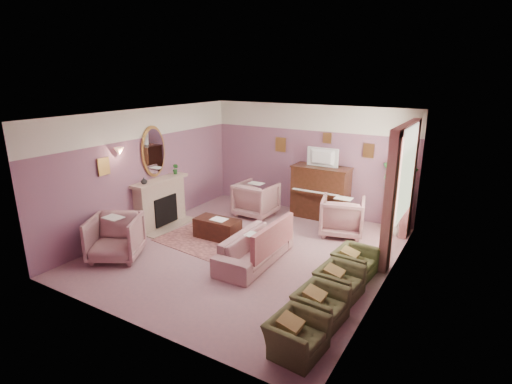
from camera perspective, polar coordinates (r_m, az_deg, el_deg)
The scene contains 48 objects.
floor at distance 8.38m, azimuth -1.20°, elevation -8.42°, with size 5.50×6.00×0.01m, color gray.
ceiling at distance 7.63m, azimuth -1.33°, elevation 10.99°, with size 5.50×6.00×0.01m, color white.
wall_back at distance 10.48m, azimuth 7.50°, elevation 4.66°, with size 5.50×0.02×2.80m, color slate.
wall_front at distance 5.72m, azimuth -17.51°, elevation -6.26°, with size 5.50×0.02×2.80m, color slate.
wall_left at distance 9.60m, azimuth -15.34°, elevation 3.09°, with size 0.02×6.00×2.80m, color slate.
wall_right at distance 6.90m, azimuth 18.49°, elevation -2.41°, with size 0.02×6.00×2.80m, color slate.
picture_rail_band at distance 10.31m, azimuth 7.70°, elevation 10.50°, with size 5.50×0.01×0.65m, color silver.
stripe_panel at distance 8.22m, azimuth 20.23°, elevation -1.95°, with size 0.01×3.00×2.15m, color #98AD7F.
fireplace_surround at distance 9.85m, azimuth -13.49°, elevation -1.58°, with size 0.30×1.40×1.10m, color tan.
fireplace_inset at distance 9.83m, azimuth -13.01°, elevation -2.51°, with size 0.18×0.72×0.68m, color black.
fire_ember at distance 9.86m, azimuth -12.77°, elevation -3.54°, with size 0.06×0.54×0.10m, color #F9500D.
mantel_shelf at distance 9.67m, azimuth -13.58°, elevation 1.60°, with size 0.40×1.55×0.07m, color tan.
hearth at distance 9.89m, azimuth -12.44°, elevation -4.73°, with size 0.55×1.50×0.02m, color tan.
mirror_frame at distance 9.62m, azimuth -14.46°, elevation 5.62°, with size 0.04×0.72×1.20m, color #AD823F.
mirror_glass at distance 9.60m, azimuth -14.35°, elevation 5.61°, with size 0.01×0.60×1.06m, color silver.
sconce_shade at distance 8.83m, azimuth -18.98°, elevation 5.49°, with size 0.20×0.20×0.16m, color tan.
piano at distance 10.20m, azimuth 9.19°, elevation -0.11°, with size 1.40×0.60×1.30m, color #381C10.
piano_keyshelf at distance 9.86m, azimuth 8.45°, elevation -0.22°, with size 1.30×0.12×0.06m, color #381C10.
piano_keys at distance 9.85m, azimuth 8.46°, elevation -0.00°, with size 1.20×0.08×0.02m, color white.
piano_top at distance 10.03m, azimuth 9.37°, elevation 3.50°, with size 1.45×0.65×0.04m, color #381C10.
television at distance 9.92m, azimuth 9.34°, elevation 5.08°, with size 0.80×0.12×0.48m, color black.
print_back_left at distance 10.72m, azimuth 3.53°, elevation 6.78°, with size 0.30×0.03×0.38m, color #AD823F.
print_back_right at distance 9.88m, azimuth 15.79°, elevation 5.68°, with size 0.26×0.03×0.34m, color #AD823F.
print_back_mid at distance 10.16m, azimuth 10.14°, elevation 7.60°, with size 0.22×0.03×0.26m, color #AD823F.
print_left_wall at distance 8.73m, azimuth -20.94°, elevation 3.43°, with size 0.03×0.28×0.36m, color #AD823F.
window_blind at distance 8.30m, azimuth 20.76°, elevation 2.66°, with size 0.03×1.40×1.80m, color beige.
curtain_left at distance 7.55m, azimuth 18.54°, elevation -1.61°, with size 0.16×0.34×2.60m, color #A95A5F.
curtain_right at distance 9.29m, azimuth 21.09°, elevation 1.48°, with size 0.16×0.34×2.60m, color #A95A5F.
pelmet at distance 8.17m, azimuth 20.82°, elevation 8.60°, with size 0.16×2.20×0.16m, color #A95A5F.
mantel_plant at distance 10.01m, azimuth -11.43°, elevation 3.25°, with size 0.16×0.16×0.28m, color #215E23.
mantel_vase at distance 9.30m, azimuth -15.72°, elevation 1.55°, with size 0.16×0.16×0.16m, color silver.
area_rug at distance 8.90m, azimuth -5.20°, elevation -6.90°, with size 2.50×1.80×0.01m, color #955755.
coffee_table at distance 8.96m, azimuth -5.53°, elevation -5.22°, with size 1.00×0.50×0.45m, color #34180F.
table_paper at distance 8.85m, azimuth -5.31°, elevation -3.90°, with size 0.35×0.28×0.01m, color white.
sofa at distance 7.78m, azimuth -0.16°, elevation -7.29°, with size 0.65×1.96×0.79m, color #AA7B7B.
sofa_throw at distance 7.51m, azimuth 2.47°, elevation -6.50°, with size 0.10×1.49×0.54m, color #A95A5F.
floral_armchair_left at distance 10.23m, azimuth 0.01°, elevation -0.80°, with size 0.93×0.93×0.97m, color #AA7B7B.
floral_armchair_right at distance 9.25m, azimuth 12.25°, elevation -3.12°, with size 0.93×0.93×0.97m, color #AA7B7B.
floral_armchair_front at distance 8.36m, azimuth -19.49°, elevation -5.88°, with size 0.93×0.93×0.97m, color #AA7B7B.
olive_chair_a at distance 5.53m, azimuth 5.85°, elevation -19.09°, with size 0.53×0.76×0.66m, color #51552F.
olive_chair_b at distance 6.16m, azimuth 9.21°, elevation -15.12°, with size 0.53×0.76×0.66m, color #51552F.
olive_chair_c at distance 6.84m, azimuth 11.84°, elevation -11.86°, with size 0.53×0.76×0.66m, color #51552F.
olive_chair_d at distance 7.54m, azimuth 13.94°, elevation -9.19°, with size 0.53×0.76×0.66m, color #51552F.
side_table at distance 9.76m, azimuth 19.37°, elevation -3.50°, with size 0.52×0.52×0.70m, color silver.
side_plant_big at distance 9.60m, azimuth 19.66°, elevation -0.58°, with size 0.30×0.30×0.34m, color #215E23.
side_plant_small at distance 9.49m, azimuth 20.23°, elevation -1.01°, with size 0.16×0.16×0.28m, color #215E23.
palm_pot at distance 9.80m, azimuth 19.09°, elevation -4.50°, with size 0.34×0.34×0.34m, color brown.
palm_plant at distance 9.53m, azimuth 19.59°, elevation 0.50°, with size 0.76×0.76×1.44m, color #215E23.
Camera 1 is at (4.04, -6.43, 3.55)m, focal length 28.00 mm.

